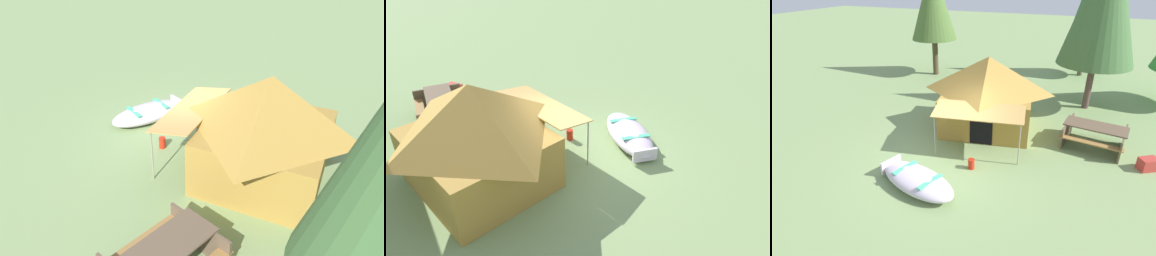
# 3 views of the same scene
# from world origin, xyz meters

# --- Properties ---
(ground_plane) EXTENTS (80.00, 80.00, 0.00)m
(ground_plane) POSITION_xyz_m (0.00, 0.00, 0.00)
(ground_plane) COLOR #7D995F
(beached_rowboat) EXTENTS (2.67, 1.76, 0.47)m
(beached_rowboat) POSITION_xyz_m (-0.15, -1.52, 0.25)
(beached_rowboat) COLOR silver
(beached_rowboat) RESTS_ON ground_plane
(canvas_cabin_tent) EXTENTS (3.82, 4.48, 2.67)m
(canvas_cabin_tent) POSITION_xyz_m (0.38, 2.73, 1.38)
(canvas_cabin_tent) COLOR #A87F35
(canvas_cabin_tent) RESTS_ON ground_plane
(picnic_table) EXTENTS (2.15, 1.78, 0.77)m
(picnic_table) POSITION_xyz_m (4.14, 2.67, 0.49)
(picnic_table) COLOR brown
(picnic_table) RESTS_ON ground_plane
(cooler_box) EXTENTS (0.63, 0.57, 0.38)m
(cooler_box) POSITION_xyz_m (5.69, 1.81, 0.19)
(cooler_box) COLOR #BE3630
(cooler_box) RESTS_ON ground_plane
(fuel_can) EXTENTS (0.24, 0.24, 0.31)m
(fuel_can) POSITION_xyz_m (0.86, -0.12, 0.16)
(fuel_can) COLOR red
(fuel_can) RESTS_ON ground_plane
(pine_tree_back_right) EXTENTS (2.26, 2.26, 6.24)m
(pine_tree_back_right) POSITION_xyz_m (3.17, 11.04, 3.79)
(pine_tree_back_right) COLOR brown
(pine_tree_back_right) RESTS_ON ground_plane
(pine_tree_far_center) EXTENTS (2.45, 2.45, 5.83)m
(pine_tree_far_center) POSITION_xyz_m (-4.53, 8.09, 3.89)
(pine_tree_far_center) COLOR #4B3D29
(pine_tree_far_center) RESTS_ON ground_plane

